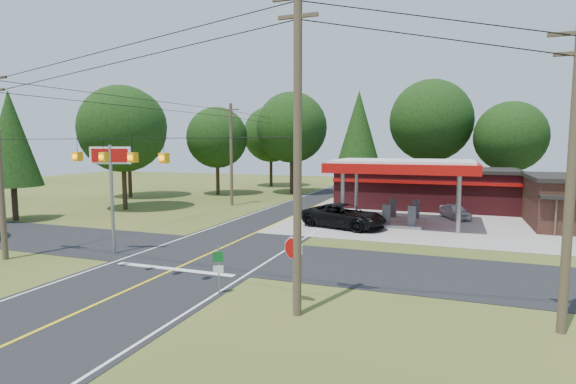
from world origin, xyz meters
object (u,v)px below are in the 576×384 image
(gas_canopy, at_px, (403,168))
(suv_car, at_px, (344,216))
(octagonal_stop_sign, at_px, (293,254))
(sedan_car, at_px, (455,211))
(big_stop_sign, at_px, (111,175))

(gas_canopy, height_order, suv_car, gas_canopy)
(octagonal_stop_sign, bearing_deg, gas_canopy, 84.00)
(sedan_car, xyz_separation_m, octagonal_stop_sign, (-5.83, -23.01, 1.35))
(gas_canopy, bearing_deg, sedan_car, 46.24)
(suv_car, xyz_separation_m, octagonal_stop_sign, (1.76, -16.01, 1.10))
(suv_car, relative_size, big_stop_sign, 1.03)
(gas_canopy, bearing_deg, octagonal_stop_sign, -96.00)
(sedan_car, height_order, octagonal_stop_sign, octagonal_stop_sign)
(suv_car, xyz_separation_m, big_stop_sign, (-10.24, -12.01, 3.54))
(sedan_car, distance_m, big_stop_sign, 26.34)
(big_stop_sign, bearing_deg, sedan_car, 46.83)
(suv_car, height_order, sedan_car, suv_car)
(gas_canopy, distance_m, sedan_car, 6.64)
(suv_car, height_order, octagonal_stop_sign, octagonal_stop_sign)
(gas_canopy, bearing_deg, big_stop_sign, -133.01)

